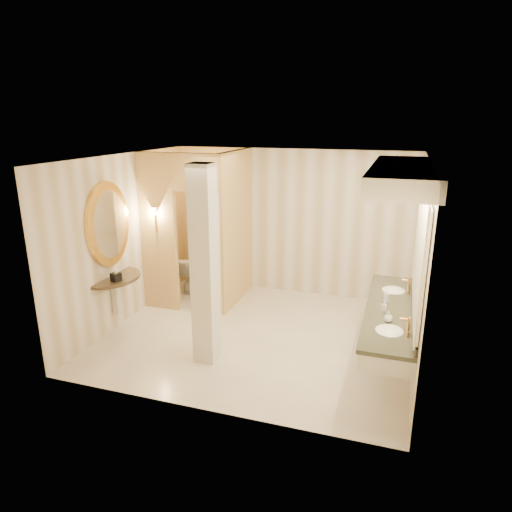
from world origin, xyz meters
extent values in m
plane|color=white|center=(0.00, 0.00, 0.00)|extent=(4.50, 4.50, 0.00)
plane|color=white|center=(0.00, 0.00, 2.70)|extent=(4.50, 4.50, 0.00)
cube|color=silver|center=(0.00, 2.00, 1.35)|extent=(4.50, 0.02, 2.70)
cube|color=silver|center=(0.00, -2.00, 1.35)|extent=(4.50, 0.02, 2.70)
cube|color=silver|center=(-2.25, 0.00, 1.35)|extent=(0.02, 4.00, 2.70)
cube|color=silver|center=(2.25, 0.00, 1.35)|extent=(0.02, 4.00, 2.70)
cube|color=#F2D17E|center=(-0.80, 1.25, 1.35)|extent=(0.10, 1.50, 2.70)
cube|color=#F2D17E|center=(-1.93, 0.50, 1.35)|extent=(0.65, 0.10, 2.70)
cube|color=#F2D17E|center=(-1.20, 0.50, 2.40)|extent=(0.80, 0.10, 0.60)
cube|color=silver|center=(-1.07, 0.79, 1.05)|extent=(0.59, 0.62, 2.10)
cylinder|color=#D79245|center=(-1.93, 0.43, 1.55)|extent=(0.03, 0.03, 0.30)
cone|color=silver|center=(-1.93, 0.43, 1.75)|extent=(0.14, 0.14, 0.14)
cube|color=silver|center=(1.95, -0.40, 0.73)|extent=(0.60, 2.50, 0.24)
cube|color=black|center=(1.95, -0.40, 0.85)|extent=(0.64, 2.54, 0.05)
cube|color=black|center=(2.23, -0.40, 0.92)|extent=(0.03, 2.50, 0.10)
ellipsoid|color=white|center=(1.95, -1.08, 0.83)|extent=(0.40, 0.44, 0.15)
cylinder|color=#D79245|center=(2.15, -1.08, 0.96)|extent=(0.03, 0.03, 0.22)
ellipsoid|color=white|center=(1.95, 0.28, 0.83)|extent=(0.40, 0.44, 0.15)
cylinder|color=#D79245|center=(2.15, 0.28, 0.96)|extent=(0.03, 0.03, 0.22)
cube|color=white|center=(2.23, -0.40, 1.70)|extent=(0.03, 2.50, 1.40)
cube|color=silver|center=(1.95, -0.40, 2.59)|extent=(0.75, 2.70, 0.22)
cylinder|color=black|center=(-2.23, -0.46, 0.85)|extent=(0.99, 0.99, 0.05)
cube|color=silver|center=(-2.19, -0.46, 0.55)|extent=(0.10, 0.10, 0.60)
cylinder|color=#EBB545|center=(-2.21, -0.46, 1.70)|extent=(0.07, 0.99, 0.99)
cylinder|color=white|center=(-2.17, -0.46, 1.70)|extent=(0.02, 0.79, 0.79)
cube|color=silver|center=(-0.45, -0.90, 1.35)|extent=(0.30, 0.30, 2.70)
cube|color=black|center=(-2.03, -0.63, 0.94)|extent=(0.16, 0.16, 0.13)
imported|color=white|center=(-1.82, 1.44, 0.34)|extent=(0.45, 0.70, 0.67)
imported|color=beige|center=(1.86, -0.52, 0.94)|extent=(0.06, 0.06, 0.13)
imported|color=silver|center=(1.92, -0.84, 0.94)|extent=(0.12, 0.12, 0.13)
imported|color=#C6B28C|center=(1.87, -0.24, 0.97)|extent=(0.08, 0.08, 0.18)
camera|label=1|loc=(1.95, -6.11, 3.24)|focal=32.00mm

